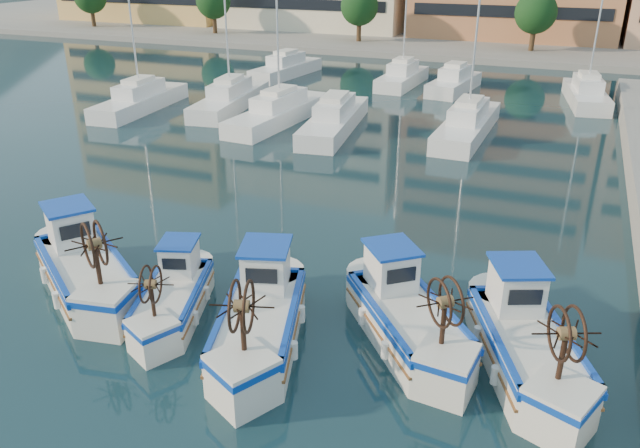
# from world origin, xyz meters

# --- Properties ---
(ground) EXTENTS (300.00, 300.00, 0.00)m
(ground) POSITION_xyz_m (0.00, 0.00, 0.00)
(ground) COLOR #1A3A45
(ground) RESTS_ON ground
(yacht_marina) EXTENTS (38.77, 23.64, 11.50)m
(yacht_marina) POSITION_xyz_m (-3.52, 27.63, 0.53)
(yacht_marina) COLOR white
(yacht_marina) RESTS_ON ground
(fishing_boat_a) EXTENTS (5.20, 4.52, 3.20)m
(fishing_boat_a) POSITION_xyz_m (-4.75, 0.25, 0.88)
(fishing_boat_a) COLOR silver
(fishing_boat_a) RESTS_ON ground
(fishing_boat_b) EXTENTS (2.76, 4.12, 2.49)m
(fishing_boat_b) POSITION_xyz_m (-1.37, 0.14, 0.69)
(fishing_boat_b) COLOR silver
(fishing_boat_b) RESTS_ON ground
(fishing_boat_c) EXTENTS (3.34, 5.10, 3.09)m
(fishing_boat_c) POSITION_xyz_m (1.67, -0.18, 0.85)
(fishing_boat_c) COLOR silver
(fishing_boat_c) RESTS_ON ground
(fishing_boat_d) EXTENTS (4.40, 4.77, 2.99)m
(fishing_boat_d) POSITION_xyz_m (5.29, 1.48, 0.82)
(fishing_boat_d) COLOR silver
(fishing_boat_d) RESTS_ON ground
(fishing_boat_e) EXTENTS (3.68, 5.06, 3.05)m
(fishing_boat_e) POSITION_xyz_m (8.46, 1.43, 0.84)
(fishing_boat_e) COLOR silver
(fishing_boat_e) RESTS_ON ground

